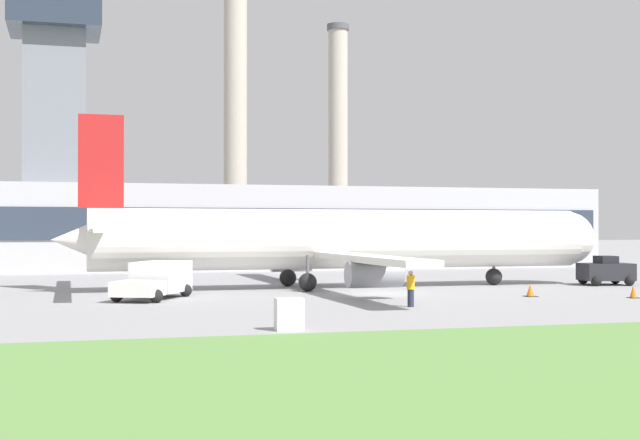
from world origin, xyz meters
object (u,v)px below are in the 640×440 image
Objects in this scene: pushback_tug at (606,272)px; ground_crew_person at (411,288)px; fuel_truck at (156,280)px; airplane at (339,240)px.

pushback_tug is 22.21m from ground_crew_person.
airplane is at bearing 23.97° from fuel_truck.
fuel_truck is 3.67× the size of ground_crew_person.
pushback_tug is (18.09, -2.07, -2.19)m from airplane.
airplane reaches higher than pushback_tug.
fuel_truck is 14.26m from ground_crew_person.
pushback_tug is at bearing -6.53° from airplane.
pushback_tug reaches higher than ground_crew_person.
airplane is at bearing 87.22° from ground_crew_person.
fuel_truck is at bearing -156.03° from airplane.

